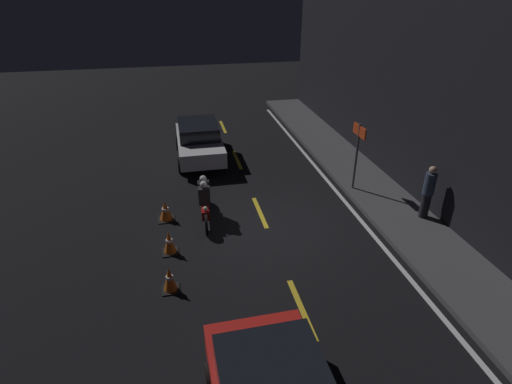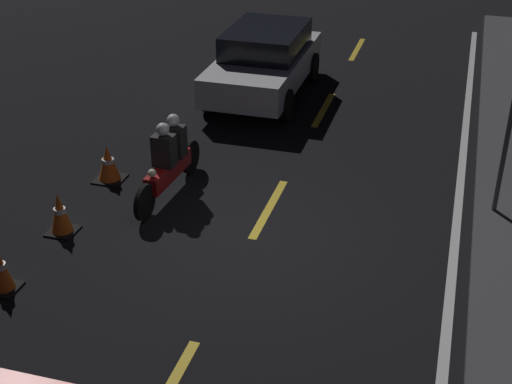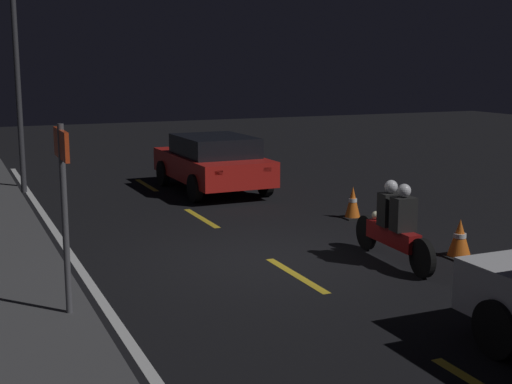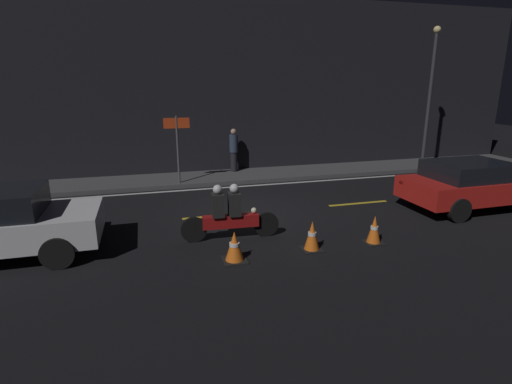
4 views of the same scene
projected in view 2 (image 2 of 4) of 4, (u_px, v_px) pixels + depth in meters
The scene contains 11 objects.
ground_plane at pixel (252, 239), 11.12m from camera, with size 56.00×56.00×0.00m, color black.
lane_dash_a at pixel (357, 49), 19.50m from camera, with size 2.00×0.14×0.01m.
lane_dash_b at pixel (324, 110), 15.73m from camera, with size 2.00×0.14×0.01m.
lane_dash_c at pixel (269, 208), 11.96m from camera, with size 2.00×0.14×0.01m.
lane_solid_kerb at pixel (452, 271), 10.36m from camera, with size 25.20×0.14×0.01m.
sedan_white at pixel (264, 60), 16.19m from camera, with size 4.11×1.95×1.52m.
motorcycle at pixel (169, 159), 12.14m from camera, with size 2.39×0.40×1.38m.
traffic_cone_near at pixel (108, 164), 12.70m from camera, with size 0.52×0.52×0.66m.
traffic_cone_mid at pixel (60, 214), 11.15m from camera, with size 0.45×0.45×0.69m.
traffic_cone_far at pixel (0, 269), 9.84m from camera, with size 0.42×0.42×0.69m.
shop_sign at pixel (512, 114), 10.79m from camera, with size 0.90×0.08×2.40m.
Camera 2 is at (8.96, 2.72, 6.04)m, focal length 50.00 mm.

